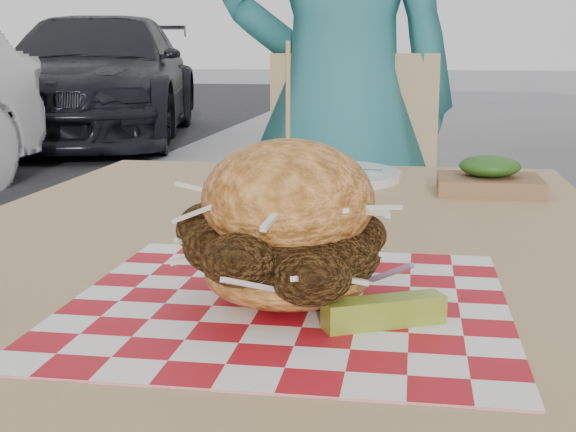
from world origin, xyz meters
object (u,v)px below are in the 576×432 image
(patio_table, at_px, (273,305))
(patio_chair, at_px, (348,218))
(car_dark, at_px, (98,77))
(diner, at_px, (340,105))
(sandwich, at_px, (288,233))

(patio_table, distance_m, patio_chair, 1.07)
(car_dark, relative_size, patio_chair, 4.86)
(patio_table, bearing_deg, diner, 91.57)
(car_dark, xyz_separation_m, patio_table, (3.26, -7.52, 0.00))
(car_dark, distance_m, patio_table, 8.20)
(diner, distance_m, patio_chair, 0.28)
(diner, height_order, patio_chair, diner)
(car_dark, xyz_separation_m, patio_chair, (3.26, -6.46, -0.12))
(car_dark, distance_m, patio_chair, 7.23)
(diner, xyz_separation_m, car_dark, (-3.23, 6.38, -0.15))
(diner, distance_m, sandwich, 1.38)
(car_dark, bearing_deg, patio_table, -78.27)
(diner, bearing_deg, patio_chair, 102.86)
(diner, xyz_separation_m, sandwich, (0.09, -1.38, -0.01))
(sandwich, bearing_deg, car_dark, 113.14)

